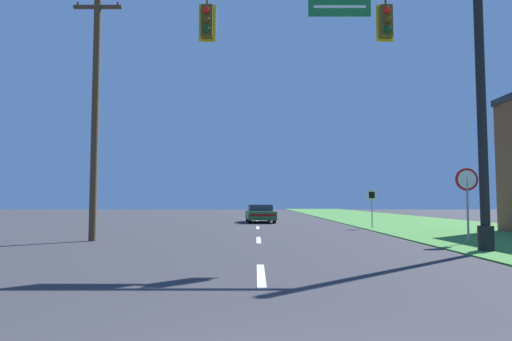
{
  "coord_description": "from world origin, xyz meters",
  "views": [
    {
      "loc": [
        -0.09,
        -2.91,
        1.42
      ],
      "look_at": [
        0.0,
        28.42,
        3.56
      ],
      "focal_mm": 32.0,
      "sensor_mm": 36.0,
      "label": 1
    }
  ],
  "objects_px": {
    "route_sign_post": "(370,200)",
    "utility_pole_near": "(94,105)",
    "car_ahead": "(259,213)",
    "stop_sign": "(465,188)",
    "signal_mast": "(404,75)"
  },
  "relations": [
    {
      "from": "car_ahead",
      "to": "utility_pole_near",
      "type": "height_order",
      "value": "utility_pole_near"
    },
    {
      "from": "signal_mast",
      "to": "utility_pole_near",
      "type": "bearing_deg",
      "value": 160.36
    },
    {
      "from": "signal_mast",
      "to": "stop_sign",
      "type": "bearing_deg",
      "value": 40.18
    },
    {
      "from": "signal_mast",
      "to": "stop_sign",
      "type": "relative_size",
      "value": 3.73
    },
    {
      "from": "car_ahead",
      "to": "stop_sign",
      "type": "xyz_separation_m",
      "value": [
        6.79,
        -16.25,
        1.26
      ]
    },
    {
      "from": "utility_pole_near",
      "to": "car_ahead",
      "type": "bearing_deg",
      "value": 67.33
    },
    {
      "from": "car_ahead",
      "to": "route_sign_post",
      "type": "bearing_deg",
      "value": -51.1
    },
    {
      "from": "car_ahead",
      "to": "stop_sign",
      "type": "bearing_deg",
      "value": -67.32
    },
    {
      "from": "car_ahead",
      "to": "stop_sign",
      "type": "height_order",
      "value": "stop_sign"
    },
    {
      "from": "route_sign_post",
      "to": "utility_pole_near",
      "type": "height_order",
      "value": "utility_pole_near"
    },
    {
      "from": "signal_mast",
      "to": "route_sign_post",
      "type": "bearing_deg",
      "value": 80.82
    },
    {
      "from": "stop_sign",
      "to": "utility_pole_near",
      "type": "height_order",
      "value": "utility_pole_near"
    },
    {
      "from": "car_ahead",
      "to": "stop_sign",
      "type": "relative_size",
      "value": 1.85
    },
    {
      "from": "signal_mast",
      "to": "route_sign_post",
      "type": "distance_m",
      "value": 11.98
    },
    {
      "from": "signal_mast",
      "to": "utility_pole_near",
      "type": "xyz_separation_m",
      "value": [
        -10.27,
        3.66,
        -0.11
      ]
    }
  ]
}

